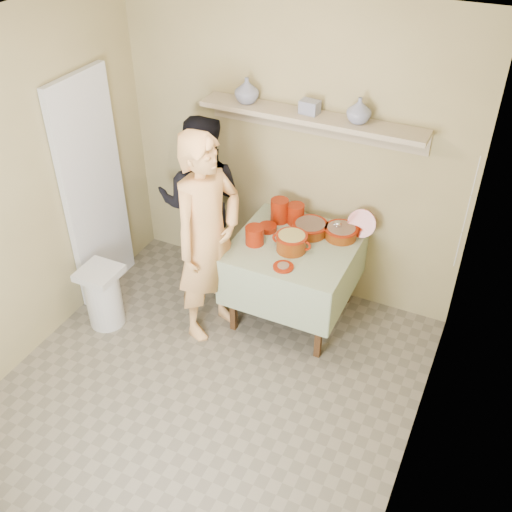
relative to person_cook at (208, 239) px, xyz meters
The scene contains 22 objects.
ground 1.28m from the person_cook, 69.92° to the right, with size 3.50×3.50×0.00m, color #736B5A.
tile_panel 1.15m from the person_cook, behind, with size 0.06×0.70×2.00m, color silver.
plate_stack_a 0.74m from the person_cook, 64.89° to the left, with size 0.15×0.15×0.20m, color #7B1201.
plate_stack_b 0.84m from the person_cook, 57.41° to the left, with size 0.14×0.14×0.17m, color #7B1201.
bowl_stack 0.39m from the person_cook, 45.89° to the left, with size 0.15×0.15×0.15m, color #7B1201.
empty_bowl 0.58m from the person_cook, 60.41° to the left, with size 0.16×0.16×0.05m, color #7B1201.
propped_lid 1.26m from the person_cook, 36.54° to the left, with size 0.24×0.24×0.02m, color #7B1201.
vase_right 1.49m from the person_cook, 41.26° to the left, with size 0.18×0.18×0.19m, color navy.
vase_left 1.20m from the person_cook, 92.30° to the left, with size 0.19×0.19×0.20m, color navy.
ceramic_box 1.27m from the person_cook, 57.46° to the left, with size 0.14×0.10×0.10m, color navy.
person_cook is the anchor object (origin of this frame).
person_helper 0.72m from the person_cook, 124.34° to the left, with size 0.78×0.61×1.61m, color black.
room_shell 1.16m from the person_cook, 69.92° to the right, with size 3.04×3.54×2.62m.
serving_table 0.75m from the person_cook, 36.48° to the left, with size 0.97×0.97×0.76m.
cazuela_meat_a 0.87m from the person_cook, 44.20° to the left, with size 0.30×0.30×0.10m.
cazuela_meat_b 1.09m from the person_cook, 36.83° to the left, with size 0.28×0.28×0.10m.
ladle 1.06m from the person_cook, 38.13° to the left, with size 0.08×0.26×0.19m.
cazuela_rice 0.66m from the person_cook, 29.01° to the left, with size 0.33×0.25×0.14m.
front_plate 0.62m from the person_cook, ahead, with size 0.16×0.16×0.03m.
wall_shelf 1.22m from the person_cook, 56.88° to the left, with size 1.80×0.25×0.21m.
trash_bin 1.10m from the person_cook, 157.12° to the right, with size 0.32×0.32×0.56m.
electrical_cord 1.92m from the person_cook, 19.09° to the left, with size 0.01×0.05×0.90m.
Camera 1 is at (1.66, -2.45, 3.52)m, focal length 42.00 mm.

